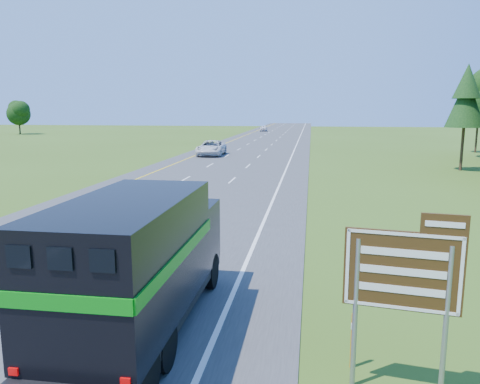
{
  "coord_description": "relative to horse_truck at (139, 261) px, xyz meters",
  "views": [
    {
      "loc": [
        7.63,
        3.73,
        5.35
      ],
      "look_at": [
        4.38,
        25.13,
        1.48
      ],
      "focal_mm": 35.0,
      "sensor_mm": 36.0,
      "label": 1
    }
  ],
  "objects": [
    {
      "name": "road",
      "position": [
        -3.74,
        36.27,
        -1.83
      ],
      "size": [
        15.0,
        260.0,
        0.04
      ],
      "primitive_type": "cube",
      "color": "#38383A",
      "rests_on": "ground"
    },
    {
      "name": "lane_markings",
      "position": [
        -3.74,
        36.27,
        -1.81
      ],
      "size": [
        11.15,
        260.0,
        0.01
      ],
      "color": "yellow",
      "rests_on": "road"
    },
    {
      "name": "horse_truck",
      "position": [
        0.0,
        0.0,
        0.0
      ],
      "size": [
        2.45,
        7.65,
        3.38
      ],
      "rotation": [
        0.0,
        0.0,
        -0.0
      ],
      "color": "black",
      "rests_on": "road"
    },
    {
      "name": "white_suv",
      "position": [
        -7.45,
        42.68,
        -0.95
      ],
      "size": [
        3.08,
        6.27,
        1.71
      ],
      "primitive_type": "imported",
      "rotation": [
        0.0,
        0.0,
        0.04
      ],
      "color": "silver",
      "rests_on": "road"
    },
    {
      "name": "far_car",
      "position": [
        -7.39,
        101.91,
        -1.1
      ],
      "size": [
        1.96,
        4.28,
        1.42
      ],
      "primitive_type": "imported",
      "rotation": [
        0.0,
        0.0,
        0.07
      ],
      "color": "silver",
      "rests_on": "road"
    },
    {
      "name": "exit_sign",
      "position": [
        5.64,
        -1.54,
        0.45
      ],
      "size": [
        2.08,
        0.38,
        3.54
      ],
      "rotation": [
        0.0,
        0.0,
        -0.15
      ],
      "color": "gray",
      "rests_on": "ground"
    },
    {
      "name": "delineator",
      "position": [
        4.86,
        -0.74,
        -1.21
      ],
      "size": [
        0.1,
        0.05,
        1.19
      ],
      "color": "orange",
      "rests_on": "ground"
    }
  ]
}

